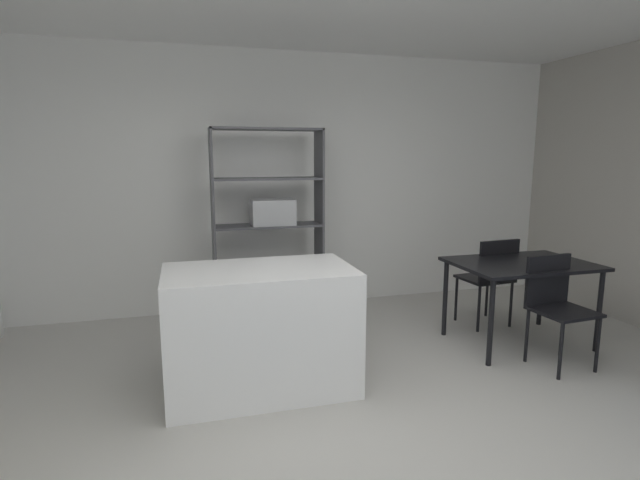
{
  "coord_description": "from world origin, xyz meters",
  "views": [
    {
      "loc": [
        -0.99,
        -2.57,
        1.7
      ],
      "look_at": [
        -0.02,
        0.88,
        1.08
      ],
      "focal_mm": 27.48,
      "sensor_mm": 36.0,
      "label": 1
    }
  ],
  "objects_px": {
    "dining_chair_near": "(556,300)",
    "dining_chair_far": "(491,273)",
    "open_bookshelf": "(269,221)",
    "dining_table": "(521,270)",
    "kitchen_island": "(260,329)"
  },
  "relations": [
    {
      "from": "dining_chair_near",
      "to": "dining_chair_far",
      "type": "bearing_deg",
      "value": 84.81
    },
    {
      "from": "open_bookshelf",
      "to": "dining_table",
      "type": "height_order",
      "value": "open_bookshelf"
    },
    {
      "from": "open_bookshelf",
      "to": "dining_table",
      "type": "distance_m",
      "value": 2.46
    },
    {
      "from": "kitchen_island",
      "to": "dining_chair_near",
      "type": "xyz_separation_m",
      "value": [
        2.38,
        -0.22,
        0.09
      ]
    },
    {
      "from": "dining_chair_far",
      "to": "dining_chair_near",
      "type": "bearing_deg",
      "value": 83.71
    },
    {
      "from": "kitchen_island",
      "to": "open_bookshelf",
      "type": "relative_size",
      "value": 0.68
    },
    {
      "from": "kitchen_island",
      "to": "dining_chair_far",
      "type": "bearing_deg",
      "value": 15.83
    },
    {
      "from": "dining_table",
      "to": "dining_chair_near",
      "type": "xyz_separation_m",
      "value": [
        -0.01,
        -0.45,
        -0.14
      ]
    },
    {
      "from": "dining_table",
      "to": "dining_chair_near",
      "type": "distance_m",
      "value": 0.47
    },
    {
      "from": "dining_chair_far",
      "to": "kitchen_island",
      "type": "bearing_deg",
      "value": 10.52
    },
    {
      "from": "open_bookshelf",
      "to": "dining_chair_near",
      "type": "height_order",
      "value": "open_bookshelf"
    },
    {
      "from": "dining_table",
      "to": "dining_chair_far",
      "type": "relative_size",
      "value": 1.34
    },
    {
      "from": "dining_chair_far",
      "to": "dining_chair_near",
      "type": "height_order",
      "value": "dining_chair_far"
    },
    {
      "from": "open_bookshelf",
      "to": "dining_chair_far",
      "type": "distance_m",
      "value": 2.28
    },
    {
      "from": "dining_table",
      "to": "dining_chair_near",
      "type": "bearing_deg",
      "value": -90.85
    }
  ]
}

